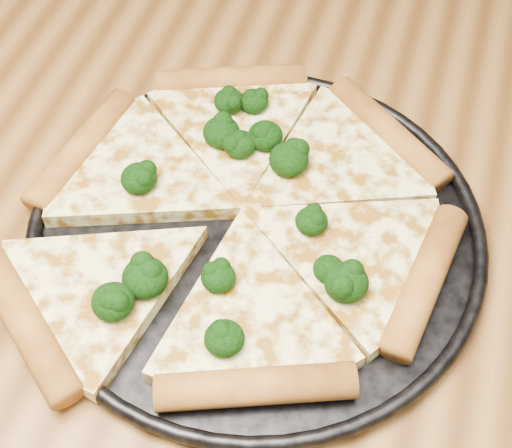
# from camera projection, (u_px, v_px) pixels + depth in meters

# --- Properties ---
(dining_table) EXTENTS (1.20, 0.90, 0.75)m
(dining_table) POSITION_uv_depth(u_px,v_px,m) (186.00, 274.00, 0.66)
(dining_table) COLOR brown
(dining_table) RESTS_ON ground
(pizza_pan) EXTENTS (0.34, 0.34, 0.02)m
(pizza_pan) POSITION_uv_depth(u_px,v_px,m) (256.00, 231.00, 0.56)
(pizza_pan) COLOR black
(pizza_pan) RESTS_ON dining_table
(pizza) EXTENTS (0.33, 0.35, 0.02)m
(pizza) POSITION_uv_depth(u_px,v_px,m) (236.00, 213.00, 0.56)
(pizza) COLOR #FAF399
(pizza) RESTS_ON pizza_pan
(broccoli_florets) EXTENTS (0.20, 0.24, 0.02)m
(broccoli_florets) POSITION_uv_depth(u_px,v_px,m) (230.00, 209.00, 0.55)
(broccoli_florets) COLOR black
(broccoli_florets) RESTS_ON pizza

